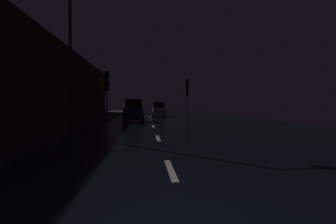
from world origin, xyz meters
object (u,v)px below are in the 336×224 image
at_px(traffic_light_far_left, 107,85).
at_px(streetlamp_overhead, 78,32).
at_px(traffic_light_far_right, 187,91).
at_px(car_approaching_headlights, 134,111).
at_px(car_distant_taillights, 159,110).

xyz_separation_m(traffic_light_far_left, streetlamp_overhead, (0.22, -11.79, 1.87)).
bearing_deg(streetlamp_overhead, traffic_light_far_right, 62.87).
xyz_separation_m(traffic_light_far_right, streetlamp_overhead, (-8.30, -16.19, 2.13)).
bearing_deg(car_approaching_headlights, traffic_light_far_left, -81.35).
height_order(traffic_light_far_right, traffic_light_far_left, traffic_light_far_left).
bearing_deg(traffic_light_far_left, car_approaching_headlights, 110.91).
bearing_deg(streetlamp_overhead, car_approaching_headlights, 79.09).
relative_size(traffic_light_far_left, car_approaching_headlights, 1.12).
bearing_deg(car_distant_taillights, streetlamp_overhead, 166.53).
bearing_deg(car_distant_taillights, traffic_light_far_right, -153.93).
bearing_deg(car_distant_taillights, car_approaching_headlights, 163.52).
distance_m(car_approaching_headlights, car_distant_taillights, 10.51).
height_order(streetlamp_overhead, car_distant_taillights, streetlamp_overhead).
distance_m(traffic_light_far_right, traffic_light_far_left, 9.59).
xyz_separation_m(traffic_light_far_left, car_approaching_headlights, (2.57, 0.39, -2.53)).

